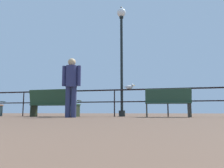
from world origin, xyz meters
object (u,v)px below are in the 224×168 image
Objects in this scene: bench_near_left at (54,102)px; person_by_bench at (71,83)px; bench_near_right at (168,101)px; seagull_on_rail at (130,87)px; lamppost_center at (122,44)px.

person_by_bench is (1.07, -0.96, 0.52)m from bench_near_left.
bench_near_left is 3.93m from bench_near_right.
bench_near_right is 1.62m from seagull_on_rail.
lamppost_center reaches higher than bench_near_left.
person_by_bench reaches higher than bench_near_right.
seagull_on_rail is (2.62, 0.76, 0.56)m from bench_near_left.
person_by_bench is at bearing -41.88° from bench_near_left.
lamppost_center is 1.73m from seagull_on_rail.
bench_near_right is (3.93, 0.02, -0.03)m from bench_near_left.
lamppost_center is at bearing 57.72° from person_by_bench.
lamppost_center is (2.28, 0.95, 2.25)m from bench_near_left.
bench_near_left reaches higher than bench_near_right.
person_by_bench reaches higher than bench_near_left.
bench_near_right is 0.33× the size of lamppost_center.
lamppost_center is at bearing 150.40° from bench_near_right.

